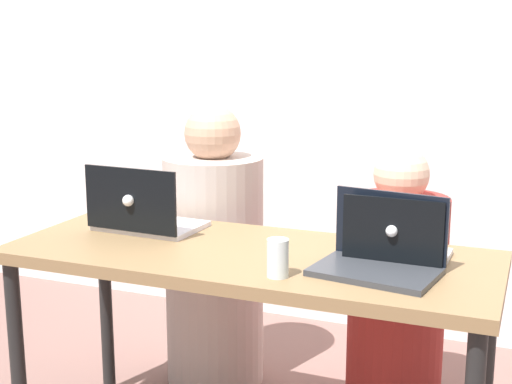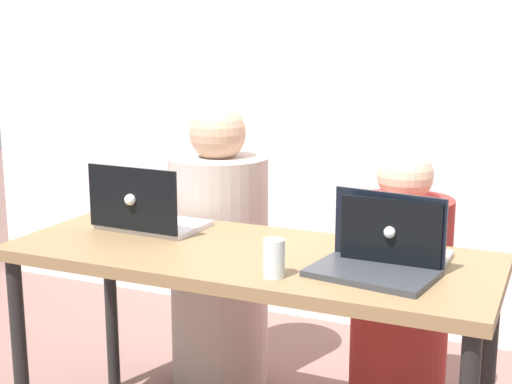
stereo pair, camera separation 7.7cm
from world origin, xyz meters
The scene contains 8 objects.
back_wall centered at (0.00, 1.36, 1.17)m, with size 4.50×0.10×2.34m, color white.
desk centered at (0.00, 0.00, 0.68)m, with size 1.56×0.62×0.76m.
person_on_left centered at (-0.38, 0.54, 0.52)m, with size 0.50×0.50×1.16m.
person_on_right centered at (0.38, 0.54, 0.46)m, with size 0.38×0.38×1.04m.
laptop_back_left centered at (-0.44, 0.09, 0.81)m, with size 0.37×0.29×0.24m.
laptop_back_right centered at (0.46, 0.07, 0.80)m, with size 0.30×0.25×0.21m.
laptop_front_right centered at (0.43, -0.04, 0.80)m, with size 0.38×0.28×0.22m.
water_glass_right centered at (0.17, -0.20, 0.80)m, with size 0.06×0.06×0.11m.
Camera 1 is at (0.84, -2.01, 1.41)m, focal length 50.00 mm.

